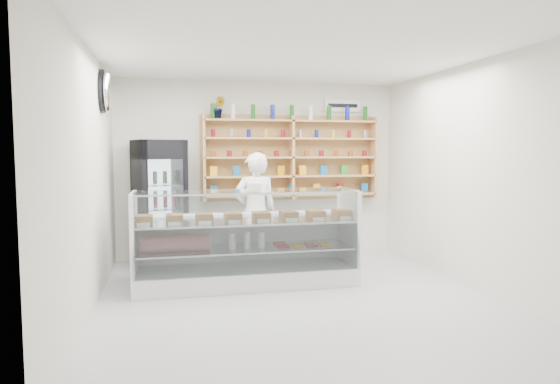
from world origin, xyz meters
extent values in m
plane|color=silver|center=(0.00, 0.00, 0.00)|extent=(5.00, 5.00, 0.00)
plane|color=white|center=(0.00, 0.00, 2.80)|extent=(5.00, 5.00, 0.00)
plane|color=silver|center=(0.00, 2.50, 1.40)|extent=(4.50, 0.00, 4.50)
plane|color=silver|center=(0.00, -2.50, 1.40)|extent=(4.50, 0.00, 4.50)
plane|color=silver|center=(-2.25, 0.00, 1.40)|extent=(0.00, 5.00, 5.00)
plane|color=silver|center=(2.25, 0.00, 1.40)|extent=(0.00, 5.00, 5.00)
cube|color=white|center=(-0.49, 0.75, 0.12)|extent=(2.79, 0.79, 0.23)
cube|color=white|center=(-0.49, 1.11, 0.53)|extent=(2.79, 0.05, 0.59)
cube|color=silver|center=(-0.49, 0.75, 0.47)|extent=(2.68, 0.70, 0.02)
cube|color=silver|center=(-0.49, 0.75, 0.82)|extent=(2.73, 0.73, 0.02)
cube|color=silver|center=(-0.49, 0.37, 0.72)|extent=(2.73, 0.11, 0.97)
cube|color=silver|center=(-0.49, 0.70, 1.21)|extent=(2.73, 0.55, 0.01)
imported|color=silver|center=(-0.25, 1.45, 0.84)|extent=(0.64, 0.44, 1.68)
cube|color=black|center=(-1.57, 2.14, 0.93)|extent=(0.84, 0.83, 1.87)
cube|color=#270434|center=(-1.67, 1.85, 1.73)|extent=(0.63, 0.24, 0.26)
cube|color=silver|center=(-1.68, 1.84, 0.85)|extent=(0.54, 0.19, 1.47)
cube|color=tan|center=(-0.90, 2.34, 1.59)|extent=(0.04, 0.28, 1.33)
cube|color=tan|center=(0.50, 2.34, 1.59)|extent=(0.04, 0.28, 1.33)
cube|color=tan|center=(1.90, 2.34, 1.59)|extent=(0.04, 0.28, 1.33)
cube|color=tan|center=(0.50, 2.34, 1.00)|extent=(2.80, 0.28, 0.03)
cube|color=tan|center=(0.50, 2.34, 1.30)|extent=(2.80, 0.28, 0.03)
cube|color=tan|center=(0.50, 2.34, 1.60)|extent=(2.80, 0.28, 0.03)
cube|color=tan|center=(0.50, 2.34, 1.90)|extent=(2.80, 0.28, 0.03)
cube|color=tan|center=(0.50, 2.34, 2.18)|extent=(2.80, 0.28, 0.03)
imported|color=#1E6626|center=(-0.66, 2.34, 2.37)|extent=(0.21, 0.18, 0.34)
ellipsoid|color=silver|center=(-2.17, 1.20, 2.45)|extent=(0.15, 0.50, 0.50)
cube|color=white|center=(1.40, 2.47, 2.45)|extent=(0.62, 0.03, 0.20)
camera|label=1|loc=(-1.45, -5.43, 1.72)|focal=32.00mm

